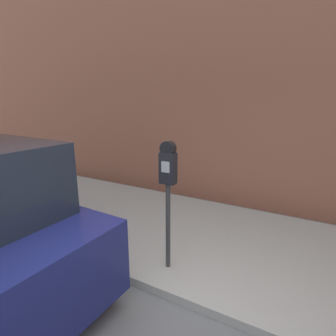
# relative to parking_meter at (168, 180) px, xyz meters

# --- Properties ---
(sidewalk) EXTENTS (24.00, 2.80, 0.11)m
(sidewalk) POSITION_rel_parking_meter_xyz_m (0.47, 0.98, -1.22)
(sidewalk) COLOR #9E9B96
(sidewalk) RESTS_ON ground_plane
(building_facade) EXTENTS (24.00, 0.30, 6.00)m
(building_facade) POSITION_rel_parking_meter_xyz_m (0.47, 2.84, 1.73)
(building_facade) COLOR #935642
(building_facade) RESTS_ON ground_plane
(parking_meter) EXTENTS (0.19, 0.12, 1.62)m
(parking_meter) POSITION_rel_parking_meter_xyz_m (0.00, 0.00, 0.00)
(parking_meter) COLOR #2D2D30
(parking_meter) RESTS_ON sidewalk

